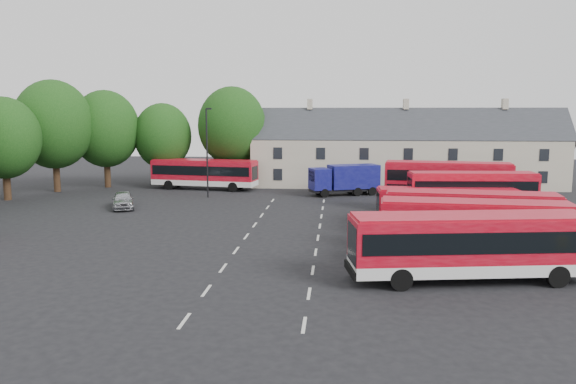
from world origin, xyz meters
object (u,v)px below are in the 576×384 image
object	(u,v)px
box_truck	(345,178)
bus_dd_south	(472,194)
silver_car	(123,200)
bus_row_a	(472,242)
lamppost	(207,150)

from	to	relation	value
box_truck	bus_dd_south	bearing A→B (deg)	-76.02
bus_dd_south	silver_car	bearing A→B (deg)	169.19
bus_row_a	silver_car	distance (m)	32.56
bus_row_a	lamppost	size ratio (longest dim) A/B	1.40
box_truck	silver_car	world-z (taller)	box_truck
bus_dd_south	lamppost	xyz separation A→B (m)	(-23.49, 10.91, 2.53)
bus_row_a	lamppost	distance (m)	33.41
silver_car	lamppost	xyz separation A→B (m)	(6.10, 7.13, 4.02)
bus_dd_south	silver_car	xyz separation A→B (m)	(-29.59, 3.78, -1.49)
box_truck	silver_car	size ratio (longest dim) A/B	1.65
silver_car	box_truck	bearing A→B (deg)	4.67
bus_dd_south	silver_car	world-z (taller)	bus_dd_south
bus_dd_south	lamppost	size ratio (longest dim) A/B	1.09
box_truck	lamppost	world-z (taller)	lamppost
bus_row_a	bus_dd_south	xyz separation A→B (m)	(3.62, 15.81, 0.17)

